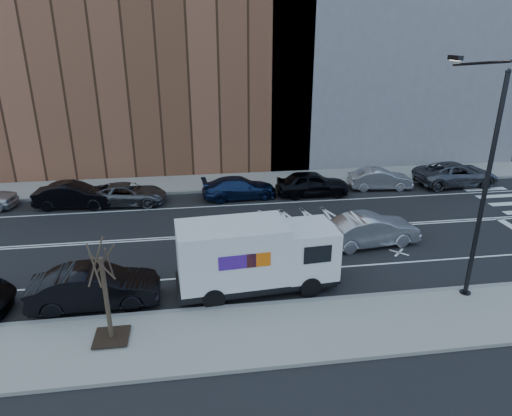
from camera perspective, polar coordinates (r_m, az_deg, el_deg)
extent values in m
plane|color=black|center=(24.79, 1.52, -3.05)|extent=(120.00, 120.00, 0.00)
cube|color=gray|center=(17.31, 6.55, -14.89)|extent=(44.00, 3.60, 0.15)
cube|color=gray|center=(32.89, -1.04, 3.40)|extent=(44.00, 3.60, 0.15)
cube|color=gray|center=(18.74, 5.17, -11.66)|extent=(44.00, 0.25, 0.17)
cube|color=gray|center=(31.19, -0.62, 2.39)|extent=(44.00, 0.25, 0.17)
cube|color=brown|center=(38.05, -15.57, 21.86)|extent=(26.00, 10.00, 22.00)
cylinder|color=black|center=(19.26, 26.66, 1.61)|extent=(0.18, 0.18, 9.00)
cylinder|color=black|center=(21.02, 24.65, -9.73)|extent=(0.44, 0.44, 0.20)
sphere|color=black|center=(18.42, 29.02, 14.72)|extent=(0.20, 0.20, 0.20)
cylinder|color=black|center=(19.80, 26.17, 15.94)|extent=(0.11, 3.49, 0.48)
cube|color=black|center=(21.23, 23.66, 16.83)|extent=(0.25, 0.80, 0.18)
cube|color=#FFF2CC|center=(21.24, 23.62, 16.57)|extent=(0.18, 0.55, 0.03)
cube|color=black|center=(17.39, -17.60, -15.08)|extent=(1.20, 1.20, 0.04)
cylinder|color=#382B1E|center=(16.56, -18.19, -10.83)|extent=(0.16, 0.16, 3.20)
cylinder|color=#382B1E|center=(15.83, -17.88, -6.52)|extent=(0.06, 0.80, 1.44)
cylinder|color=#382B1E|center=(16.07, -18.36, -6.14)|extent=(0.81, 0.31, 1.19)
cylinder|color=#382B1E|center=(16.04, -19.40, -6.32)|extent=(0.58, 0.76, 1.50)
cylinder|color=#382B1E|center=(15.79, -19.58, -6.82)|extent=(0.47, 0.61, 1.37)
cylinder|color=#382B1E|center=(15.65, -18.64, -6.94)|extent=(0.72, 0.29, 1.13)
cube|color=black|center=(19.45, -0.14, -8.86)|extent=(6.66, 2.70, 0.31)
cube|color=white|center=(19.47, 6.54, -5.12)|extent=(2.27, 2.41, 2.10)
cube|color=black|center=(19.68, 9.53, -3.96)|extent=(0.21, 1.94, 1.00)
cube|color=black|center=(18.37, 7.73, -5.79)|extent=(1.15, 0.13, 0.73)
cube|color=black|center=(20.31, 5.54, -2.92)|extent=(1.15, 0.13, 0.73)
cube|color=black|center=(20.29, 9.19, -7.45)|extent=(0.32, 2.10, 0.37)
cube|color=white|center=(18.64, -2.99, -5.55)|extent=(4.57, 2.64, 2.41)
cube|color=#47198C|center=(17.54, -2.34, -6.80)|extent=(1.47, 0.13, 0.58)
cube|color=orange|center=(17.69, 0.35, -6.53)|extent=(0.94, 0.09, 0.58)
cube|color=#47198C|center=(19.61, -3.58, -3.61)|extent=(1.47, 0.13, 0.58)
cube|color=orange|center=(19.75, -1.17, -3.39)|extent=(0.94, 0.09, 0.58)
cylinder|color=black|center=(19.11, 6.80, -9.74)|extent=(0.90, 0.36, 0.88)
cylinder|color=black|center=(20.83, 4.92, -6.84)|extent=(0.90, 0.36, 0.88)
cylinder|color=black|center=(18.32, -5.30, -11.18)|extent=(0.90, 0.36, 0.88)
cylinder|color=black|center=(20.11, -6.10, -8.00)|extent=(0.90, 0.36, 0.88)
imported|color=black|center=(30.17, -21.81, 1.50)|extent=(4.76, 1.96, 1.53)
imported|color=#515459|center=(29.64, -15.75, 1.70)|extent=(4.91, 2.53, 1.32)
imported|color=#16264E|center=(29.58, -2.11, 2.55)|extent=(4.93, 2.29, 1.39)
imported|color=black|center=(30.27, 7.05, 3.07)|extent=(4.79, 2.03, 1.62)
imported|color=#A4A3A8|center=(32.42, 15.24, 3.52)|extent=(4.37, 1.86, 1.40)
imported|color=#4C4E54|center=(34.99, 23.73, 3.91)|extent=(5.84, 2.82, 1.60)
imported|color=#AEAEB3|center=(23.84, 14.13, -2.66)|extent=(5.07, 2.29, 1.61)
imported|color=black|center=(19.28, -19.50, -9.34)|extent=(5.03, 1.89, 1.64)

